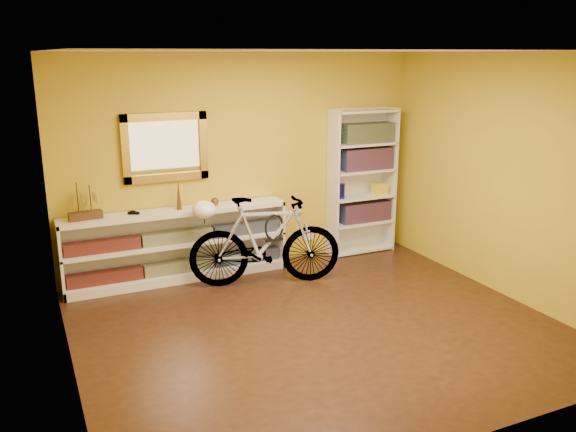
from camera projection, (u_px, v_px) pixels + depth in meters
name	position (u px, v px, depth m)	size (l,w,h in m)	color
floor	(318.00, 327.00, 5.84)	(4.50, 4.00, 0.01)	black
ceiling	(322.00, 50.00, 5.16)	(4.50, 4.00, 0.01)	silver
back_wall	(243.00, 163.00, 7.26)	(4.50, 0.01, 2.60)	gold
left_wall	(59.00, 226.00, 4.59)	(0.01, 4.00, 2.60)	gold
right_wall	(506.00, 177.00, 6.41)	(0.01, 4.00, 2.60)	gold
gilt_mirror	(165.00, 147.00, 6.78)	(0.98, 0.06, 0.78)	olive
wall_socket	(309.00, 236.00, 7.88)	(0.09, 0.01, 0.09)	silver
console_unit	(178.00, 245.00, 6.96)	(2.60, 0.35, 0.85)	silver
cd_row_lower	(179.00, 266.00, 7.01)	(2.50, 0.13, 0.14)	black
cd_row_upper	(178.00, 237.00, 6.91)	(2.50, 0.13, 0.14)	navy
model_ship	(84.00, 201.00, 6.40)	(0.35, 0.13, 0.42)	#38210F
toy_car	(134.00, 214.00, 6.66)	(0.00, 0.00, 0.00)	black
bronze_ornament	(179.00, 194.00, 6.82)	(0.06, 0.06, 0.36)	brown
decorative_orb	(215.00, 202.00, 7.02)	(0.10, 0.10, 0.10)	brown
bookcase	(362.00, 182.00, 7.85)	(0.90, 0.30, 1.90)	silver
book_row_a	(364.00, 211.00, 7.97)	(0.70, 0.22, 0.26)	maroon
book_row_b	(366.00, 159.00, 7.79)	(0.70, 0.22, 0.28)	maroon
book_row_c	(367.00, 133.00, 7.70)	(0.70, 0.22, 0.25)	#16394F
travel_mug	(341.00, 191.00, 7.72)	(0.09, 0.09, 0.20)	#16189A
red_tin	(349.00, 137.00, 7.63)	(0.13, 0.13, 0.17)	maroon
yellow_bag	(380.00, 189.00, 7.94)	(0.19, 0.13, 0.15)	yellow
bicycle	(265.00, 241.00, 6.80)	(1.77, 0.46, 1.04)	silver
helmet	(204.00, 210.00, 6.59)	(0.27, 0.26, 0.20)	white
u_lock	(274.00, 227.00, 6.78)	(0.23, 0.23, 0.03)	black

